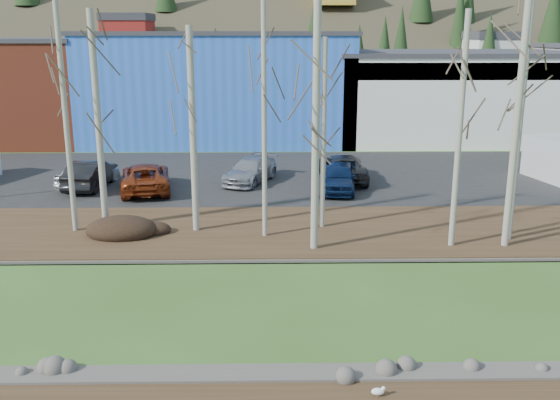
{
  "coord_description": "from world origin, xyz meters",
  "views": [
    {
      "loc": [
        -2.18,
        -10.76,
        8.29
      ],
      "look_at": [
        -1.81,
        10.6,
        2.5
      ],
      "focal_mm": 40.0,
      "sensor_mm": 36.0,
      "label": 1
    }
  ],
  "objects_px": {
    "car_5": "(343,167)",
    "car_4": "(339,177)",
    "car_1": "(91,174)",
    "seagull": "(378,391)",
    "car_0": "(88,173)",
    "car_3": "(250,171)",
    "car_2": "(146,177)"
  },
  "relations": [
    {
      "from": "car_5",
      "to": "car_4",
      "type": "bearing_deg",
      "value": 79.59
    },
    {
      "from": "car_4",
      "to": "car_1",
      "type": "bearing_deg",
      "value": -174.92
    },
    {
      "from": "seagull",
      "to": "car_0",
      "type": "bearing_deg",
      "value": 117.99
    },
    {
      "from": "car_4",
      "to": "car_5",
      "type": "bearing_deg",
      "value": 88.16
    },
    {
      "from": "car_0",
      "to": "car_3",
      "type": "relative_size",
      "value": 0.96
    },
    {
      "from": "car_0",
      "to": "car_1",
      "type": "xyz_separation_m",
      "value": [
        0.25,
        -0.4,
        0.01
      ]
    },
    {
      "from": "car_0",
      "to": "car_4",
      "type": "relative_size",
      "value": 0.99
    },
    {
      "from": "car_3",
      "to": "car_5",
      "type": "relative_size",
      "value": 0.86
    },
    {
      "from": "car_5",
      "to": "car_1",
      "type": "bearing_deg",
      "value": 6.85
    },
    {
      "from": "car_3",
      "to": "car_0",
      "type": "bearing_deg",
      "value": -153.18
    },
    {
      "from": "car_2",
      "to": "car_3",
      "type": "xyz_separation_m",
      "value": [
        5.46,
        1.85,
        -0.07
      ]
    },
    {
      "from": "seagull",
      "to": "car_2",
      "type": "relative_size",
      "value": 0.07
    },
    {
      "from": "car_2",
      "to": "car_3",
      "type": "relative_size",
      "value": 1.15
    },
    {
      "from": "seagull",
      "to": "car_3",
      "type": "bearing_deg",
      "value": 96.34
    },
    {
      "from": "car_4",
      "to": "seagull",
      "type": "bearing_deg",
      "value": -84.32
    },
    {
      "from": "seagull",
      "to": "car_0",
      "type": "distance_m",
      "value": 23.8
    },
    {
      "from": "car_3",
      "to": "car_4",
      "type": "height_order",
      "value": "car_4"
    },
    {
      "from": "car_2",
      "to": "car_0",
      "type": "bearing_deg",
      "value": -29.04
    },
    {
      "from": "car_2",
      "to": "car_5",
      "type": "relative_size",
      "value": 1.0
    },
    {
      "from": "seagull",
      "to": "car_2",
      "type": "distance_m",
      "value": 21.25
    },
    {
      "from": "car_0",
      "to": "car_4",
      "type": "bearing_deg",
      "value": -168.59
    },
    {
      "from": "car_1",
      "to": "car_4",
      "type": "relative_size",
      "value": 1.04
    },
    {
      "from": "seagull",
      "to": "car_1",
      "type": "xyz_separation_m",
      "value": [
        -12.13,
        19.91,
        0.74
      ]
    },
    {
      "from": "car_0",
      "to": "car_2",
      "type": "bearing_deg",
      "value": 178.57
    },
    {
      "from": "car_3",
      "to": "car_4",
      "type": "bearing_deg",
      "value": -1.59
    },
    {
      "from": "car_3",
      "to": "car_5",
      "type": "bearing_deg",
      "value": 26.29
    },
    {
      "from": "car_2",
      "to": "car_4",
      "type": "distance_m",
      "value": 10.18
    },
    {
      "from": "seagull",
      "to": "car_1",
      "type": "distance_m",
      "value": 23.33
    },
    {
      "from": "car_4",
      "to": "car_5",
      "type": "relative_size",
      "value": 0.83
    },
    {
      "from": "car_1",
      "to": "car_4",
      "type": "bearing_deg",
      "value": -179.22
    },
    {
      "from": "car_2",
      "to": "car_5",
      "type": "height_order",
      "value": "car_5"
    },
    {
      "from": "car_2",
      "to": "car_3",
      "type": "distance_m",
      "value": 5.76
    }
  ]
}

